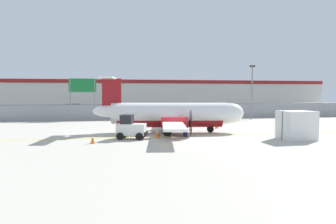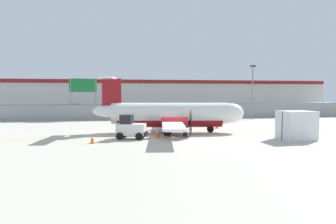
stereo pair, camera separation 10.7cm
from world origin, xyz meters
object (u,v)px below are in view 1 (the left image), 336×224
commuter_airplane (173,115)px  parked_car_2 (167,108)px  cargo_container (296,125)px  traffic_cone_near_left (93,139)px  parked_car_3 (218,109)px  highway_sign (83,89)px  parked_car_0 (73,109)px  traffic_cone_far_left (217,125)px  parked_car_1 (117,107)px  baggage_tug (131,128)px  traffic_cone_far_right (175,126)px  ground_crew_worker (185,125)px  apron_light_pole (252,88)px  traffic_cone_near_right (157,133)px

commuter_airplane → parked_car_2: commuter_airplane is taller
cargo_container → traffic_cone_near_left: 15.30m
parked_car_3 → highway_sign: highway_sign is taller
commuter_airplane → parked_car_0: size_ratio=3.72×
highway_sign → parked_car_3: bearing=18.8°
traffic_cone_far_left → parked_car_2: size_ratio=0.15×
parked_car_1 → parked_car_2: same height
baggage_tug → parked_car_1: 32.97m
commuter_airplane → parked_car_3: (12.24, 22.68, -0.71)m
cargo_container → parked_car_3: bearing=80.8°
traffic_cone_near_left → traffic_cone_far_left: size_ratio=1.00×
cargo_container → parked_car_1: cargo_container is taller
traffic_cone_far_right → parked_car_0: parked_car_0 is taller
ground_crew_worker → cargo_container: cargo_container is taller
baggage_tug → apron_light_pole: 22.50m
cargo_container → apron_light_pole: apron_light_pole is taller
traffic_cone_far_right → parked_car_0: 27.98m
highway_sign → commuter_airplane: bearing=-58.6°
traffic_cone_near_left → traffic_cone_far_left: bearing=31.1°
traffic_cone_near_right → parked_car_0: bearing=109.5°
traffic_cone_far_left → baggage_tug: bearing=-148.8°
parked_car_0 → parked_car_2: (16.50, 0.15, 0.00)m
cargo_container → parked_car_1: size_ratio=0.57×
traffic_cone_far_right → parked_car_2: 25.28m
parked_car_0 → parked_car_2: same height
ground_crew_worker → cargo_container: 8.57m
commuter_airplane → parked_car_3: bearing=70.2°
commuter_airplane → apron_light_pole: (13.06, 11.36, 2.70)m
traffic_cone_near_right → cargo_container: bearing=-16.1°
commuter_airplane → traffic_cone_far_left: size_ratio=25.09×
parked_car_2 → highway_sign: bearing=-133.1°
parked_car_1 → parked_car_2: 9.48m
parked_car_1 → parked_car_0: bearing=-164.7°
parked_car_2 → parked_car_3: 9.15m
traffic_cone_near_right → highway_sign: bearing=113.0°
parked_car_1 → parked_car_2: bearing=-22.9°
cargo_container → parked_car_3: cargo_container is taller
parked_car_1 → traffic_cone_near_right: bearing=-90.7°
ground_crew_worker → commuter_airplane: bearing=58.2°
cargo_container → ground_crew_worker: bearing=157.9°
commuter_airplane → traffic_cone_near_left: 8.26m
baggage_tug → cargo_container: cargo_container is taller
traffic_cone_far_right → parked_car_3: (11.62, 20.50, 0.58)m
baggage_tug → parked_car_2: bearing=91.7°
commuter_airplane → parked_car_1: bearing=107.6°
parked_car_0 → traffic_cone_far_right: bearing=112.9°
ground_crew_worker → parked_car_0: (-12.77, 29.68, -0.06)m
parked_car_1 → apron_light_pole: size_ratio=0.60×
traffic_cone_near_left → apron_light_pole: size_ratio=0.09×
cargo_container → traffic_cone_near_left: size_ratio=3.85×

